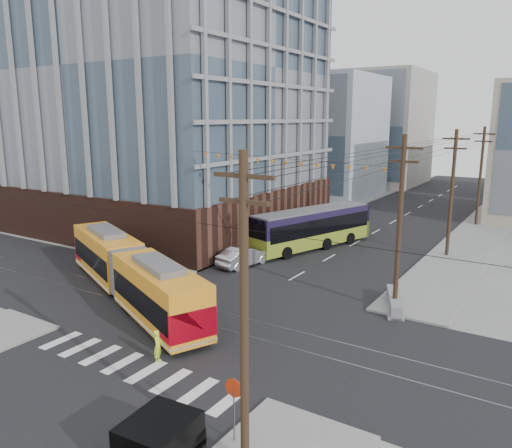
% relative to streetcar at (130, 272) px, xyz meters
% --- Properties ---
extents(ground, '(160.00, 160.00, 0.00)m').
position_rel_streetcar_xyz_m(ground, '(7.08, -3.66, -1.86)').
color(ground, slate).
extents(office_building, '(30.00, 25.00, 28.60)m').
position_rel_streetcar_xyz_m(office_building, '(-14.92, 19.34, 12.44)').
color(office_building, '#381E16').
rests_on(office_building, ground).
extents(bg_bldg_nw_near, '(18.00, 16.00, 18.00)m').
position_rel_streetcar_xyz_m(bg_bldg_nw_near, '(-9.92, 48.34, 7.14)').
color(bg_bldg_nw_near, '#8C99A5').
rests_on(bg_bldg_nw_near, ground).
extents(bg_bldg_nw_far, '(16.00, 18.00, 20.00)m').
position_rel_streetcar_xyz_m(bg_bldg_nw_far, '(-6.92, 68.34, 8.14)').
color(bg_bldg_nw_far, gray).
rests_on(bg_bldg_nw_far, ground).
extents(utility_pole_near, '(0.30, 0.30, 11.00)m').
position_rel_streetcar_xyz_m(utility_pole_near, '(15.58, -9.66, 3.64)').
color(utility_pole_near, black).
rests_on(utility_pole_near, ground).
extents(utility_pole_far, '(0.30, 0.30, 11.00)m').
position_rel_streetcar_xyz_m(utility_pole_far, '(15.58, 52.34, 3.64)').
color(utility_pole_far, black).
rests_on(utility_pole_far, ground).
extents(streetcar, '(18.64, 10.56, 3.72)m').
position_rel_streetcar_xyz_m(streetcar, '(0.00, 0.00, 0.00)').
color(streetcar, orange).
rests_on(streetcar, ground).
extents(city_bus, '(6.91, 13.55, 3.77)m').
position_rel_streetcar_xyz_m(city_bus, '(4.21, 18.63, 0.03)').
color(city_bus, black).
rests_on(city_bus, ground).
extents(parked_car_silver, '(2.61, 5.17, 1.63)m').
position_rel_streetcar_xyz_m(parked_car_silver, '(2.13, 10.40, -1.04)').
color(parked_car_silver, '#B9BAC3').
rests_on(parked_car_silver, ground).
extents(parked_car_white, '(1.96, 4.35, 1.24)m').
position_rel_streetcar_xyz_m(parked_car_white, '(1.78, 17.22, -1.24)').
color(parked_car_white, '#BCB6B5').
rests_on(parked_car_white, ground).
extents(parked_car_grey, '(2.74, 4.61, 1.20)m').
position_rel_streetcar_xyz_m(parked_car_grey, '(1.94, 21.92, -1.26)').
color(parked_car_grey, '#3F4048').
rests_on(parked_car_grey, ground).
extents(pedestrian, '(0.62, 0.73, 1.69)m').
position_rel_streetcar_xyz_m(pedestrian, '(7.68, -5.58, -1.01)').
color(pedestrian, '#C8F92F').
rests_on(pedestrian, ground).
extents(stop_sign, '(0.79, 0.79, 2.49)m').
position_rel_streetcar_xyz_m(stop_sign, '(14.53, -8.80, -0.61)').
color(stop_sign, '#B22B0E').
rests_on(stop_sign, ground).
extents(jersey_barrier, '(2.49, 4.36, 0.86)m').
position_rel_streetcar_xyz_m(jersey_barrier, '(15.38, 7.84, -1.43)').
color(jersey_barrier, gray).
rests_on(jersey_barrier, ground).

